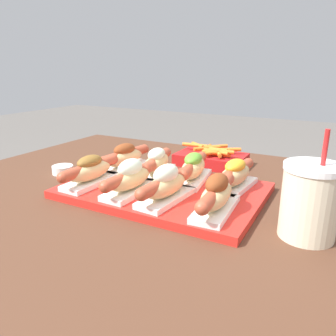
{
  "coord_description": "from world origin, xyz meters",
  "views": [
    {
      "loc": [
        0.36,
        -0.63,
        0.97
      ],
      "look_at": [
        0.01,
        0.02,
        0.74
      ],
      "focal_mm": 35.0,
      "sensor_mm": 36.0,
      "label": 1
    }
  ],
  "objects": [
    {
      "name": "hot_dog_1",
      "position": [
        -0.04,
        -0.07,
        0.74
      ],
      "size": [
        0.07,
        0.19,
        0.08
      ],
      "color": "white",
      "rests_on": "serving_tray"
    },
    {
      "name": "hot_dog_7",
      "position": [
        0.16,
        0.07,
        0.74
      ],
      "size": [
        0.07,
        0.19,
        0.07
      ],
      "color": "white",
      "rests_on": "serving_tray"
    },
    {
      "name": "hot_dog_5",
      "position": [
        -0.05,
        0.07,
        0.74
      ],
      "size": [
        0.09,
        0.19,
        0.07
      ],
      "color": "white",
      "rests_on": "serving_tray"
    },
    {
      "name": "hot_dog_6",
      "position": [
        0.05,
        0.07,
        0.74
      ],
      "size": [
        0.08,
        0.19,
        0.07
      ],
      "color": "white",
      "rests_on": "serving_tray"
    },
    {
      "name": "hot_dog_2",
      "position": [
        0.05,
        -0.07,
        0.74
      ],
      "size": [
        0.07,
        0.19,
        0.08
      ],
      "color": "white",
      "rests_on": "serving_tray"
    },
    {
      "name": "hot_dog_3",
      "position": [
        0.16,
        -0.07,
        0.74
      ],
      "size": [
        0.07,
        0.19,
        0.08
      ],
      "color": "white",
      "rests_on": "serving_tray"
    },
    {
      "name": "sauce_bowl",
      "position": [
        -0.32,
        0.0,
        0.7
      ],
      "size": [
        0.06,
        0.06,
        0.02
      ],
      "color": "white",
      "rests_on": "patio_table"
    },
    {
      "name": "patio_table",
      "position": [
        0.0,
        0.0,
        0.34
      ],
      "size": [
        1.2,
        0.96,
        0.68
      ],
      "color": "#4C2D1E",
      "rests_on": "ground_plane"
    },
    {
      "name": "drink_cup",
      "position": [
        0.33,
        -0.06,
        0.75
      ],
      "size": [
        0.1,
        0.1,
        0.19
      ],
      "color": "beige",
      "rests_on": "patio_table"
    },
    {
      "name": "fries_basket",
      "position": [
        0.02,
        0.28,
        0.71
      ],
      "size": [
        0.2,
        0.13,
        0.06
      ],
      "color": "#B21919",
      "rests_on": "patio_table"
    },
    {
      "name": "hot_dog_4",
      "position": [
        -0.15,
        0.07,
        0.74
      ],
      "size": [
        0.08,
        0.19,
        0.07
      ],
      "color": "white",
      "rests_on": "serving_tray"
    },
    {
      "name": "hot_dog_0",
      "position": [
        -0.16,
        -0.07,
        0.74
      ],
      "size": [
        0.07,
        0.19,
        0.07
      ],
      "color": "white",
      "rests_on": "serving_tray"
    },
    {
      "name": "serving_tray",
      "position": [
        0.01,
        0.0,
        0.69
      ],
      "size": [
        0.45,
        0.31,
        0.02
      ],
      "color": "red",
      "rests_on": "patio_table"
    }
  ]
}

